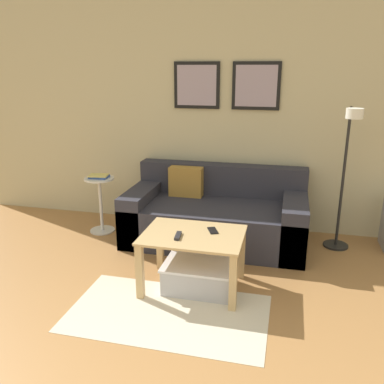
# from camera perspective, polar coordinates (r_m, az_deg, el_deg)

# --- Properties ---
(wall_back) EXTENTS (5.60, 0.09, 2.55)m
(wall_back) POSITION_cam_1_polar(r_m,az_deg,el_deg) (4.57, 1.59, 11.03)
(wall_back) COLOR #C6BC93
(wall_back) RESTS_ON ground_plane
(area_rug) EXTENTS (1.48, 0.84, 0.01)m
(area_rug) POSITION_cam_1_polar(r_m,az_deg,el_deg) (3.18, -3.39, -16.56)
(area_rug) COLOR beige
(area_rug) RESTS_ON ground_plane
(couch) EXTENTS (1.83, 0.93, 0.75)m
(couch) POSITION_cam_1_polar(r_m,az_deg,el_deg) (4.28, 3.35, -3.34)
(couch) COLOR #2D2D38
(couch) RESTS_ON ground_plane
(coffee_table) EXTENTS (0.81, 0.59, 0.48)m
(coffee_table) POSITION_cam_1_polar(r_m,az_deg,el_deg) (3.33, 0.16, -7.48)
(coffee_table) COLOR tan
(coffee_table) RESTS_ON ground_plane
(storage_bin) EXTENTS (0.58, 0.42, 0.23)m
(storage_bin) POSITION_cam_1_polar(r_m,az_deg,el_deg) (3.42, 1.07, -11.64)
(storage_bin) COLOR #B2B2B7
(storage_bin) RESTS_ON ground_plane
(floor_lamp) EXTENTS (0.25, 0.46, 1.42)m
(floor_lamp) POSITION_cam_1_polar(r_m,az_deg,el_deg) (4.10, 20.78, 2.89)
(floor_lamp) COLOR black
(floor_lamp) RESTS_ON ground_plane
(side_table) EXTENTS (0.32, 0.32, 0.62)m
(side_table) POSITION_cam_1_polar(r_m,az_deg,el_deg) (4.58, -12.73, -1.08)
(side_table) COLOR silver
(side_table) RESTS_ON ground_plane
(book_stack) EXTENTS (0.22, 0.17, 0.04)m
(book_stack) POSITION_cam_1_polar(r_m,az_deg,el_deg) (4.50, -12.95, 2.17)
(book_stack) COLOR #335199
(book_stack) RESTS_ON side_table
(remote_control) EXTENTS (0.06, 0.15, 0.02)m
(remote_control) POSITION_cam_1_polar(r_m,az_deg,el_deg) (3.23, -1.98, -6.15)
(remote_control) COLOR #232328
(remote_control) RESTS_ON coffee_table
(cell_phone) EXTENTS (0.12, 0.15, 0.01)m
(cell_phone) POSITION_cam_1_polar(r_m,az_deg,el_deg) (3.35, 2.93, -5.41)
(cell_phone) COLOR black
(cell_phone) RESTS_ON coffee_table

